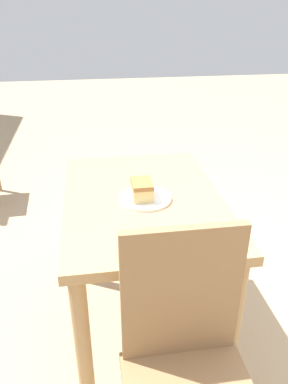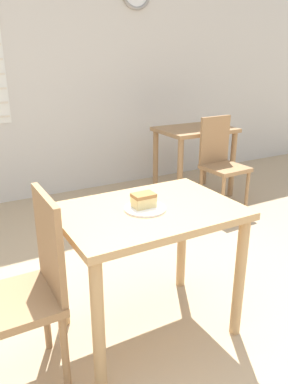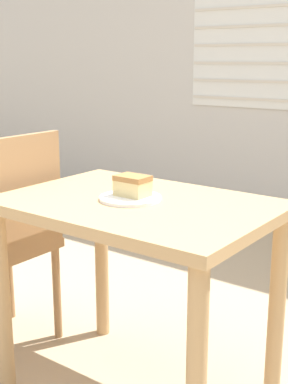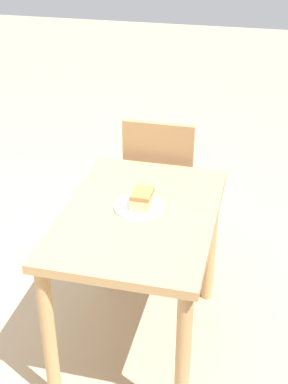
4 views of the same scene
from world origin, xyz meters
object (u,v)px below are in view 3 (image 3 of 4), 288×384
at_px(dining_table_near, 138,237).
at_px(cake_slice, 133,186).
at_px(plate, 130,198).
at_px(chair_near_window, 10,235).

height_order(dining_table_near, cake_slice, cake_slice).
height_order(dining_table_near, plate, plate).
xyz_separation_m(dining_table_near, plate, (-0.03, -0.01, 0.14)).
distance_m(dining_table_near, chair_near_window, 0.67).
distance_m(dining_table_near, plate, 0.14).
height_order(dining_table_near, chair_near_window, chair_near_window).
bearing_deg(dining_table_near, plate, -165.82).
xyz_separation_m(chair_near_window, cake_slice, (0.63, 0.05, 0.30)).
bearing_deg(plate, chair_near_window, -177.23).
xyz_separation_m(chair_near_window, plate, (0.63, 0.03, 0.25)).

